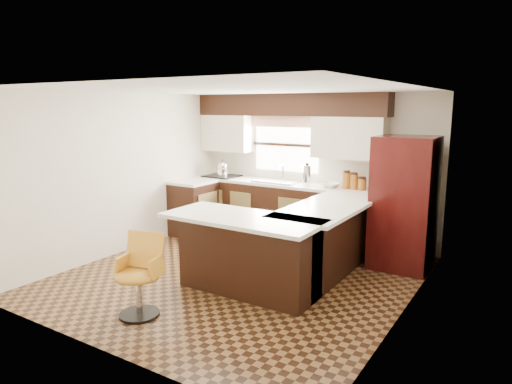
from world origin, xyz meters
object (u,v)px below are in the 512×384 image
Objects in this scene: peninsula_long at (323,242)px; refrigerator at (404,203)px; peninsula_return at (249,256)px; bar_chair at (138,277)px.

peninsula_long is 1.08× the size of refrigerator.
peninsula_return is 1.88× the size of bar_chair.
peninsula_long is at bearing 46.65° from bar_chair.
bar_chair is (-1.16, -2.14, -0.01)m from peninsula_long.
peninsula_return is 1.33m from bar_chair.
refrigerator reaches higher than peninsula_long.
bar_chair is (-1.95, -3.02, -0.47)m from refrigerator.
refrigerator is at bearing 42.22° from bar_chair.
peninsula_long is at bearing 61.70° from peninsula_return.
refrigerator is 3.63m from bar_chair.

